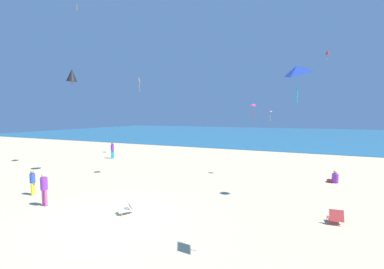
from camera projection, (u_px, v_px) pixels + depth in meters
ground_plane at (201, 172)px, 19.63m from camera, size 120.00×120.00×0.00m
ocean_water at (268, 134)px, 59.48m from camera, size 120.00×60.00×0.05m
beach_chair_far_right at (126, 208)px, 11.25m from camera, size 0.80×0.85×0.56m
beach_chair_far_left at (336, 217)px, 10.11m from camera, size 0.59×0.61×0.63m
person_0 at (33, 181)px, 13.79m from camera, size 0.37×0.37×1.38m
person_1 at (334, 178)px, 16.34m from camera, size 0.73×0.53×0.83m
person_2 at (44, 187)px, 12.11m from camera, size 0.33×0.33×1.62m
person_3 at (112, 149)px, 25.56m from camera, size 0.40×0.40×1.65m
kite_pink at (270, 112)px, 32.68m from camera, size 0.44×0.54×1.35m
kite_orange at (139, 81)px, 27.66m from camera, size 0.37×0.60×1.58m
kite_black at (72, 75)px, 18.69m from camera, size 0.85×0.79×1.34m
kite_red at (327, 52)px, 31.78m from camera, size 0.58×0.75×1.33m
kite_magenta at (254, 105)px, 17.73m from camera, size 0.48×0.44×1.12m
kite_blue at (297, 70)px, 6.64m from camera, size 0.88×0.85×1.08m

